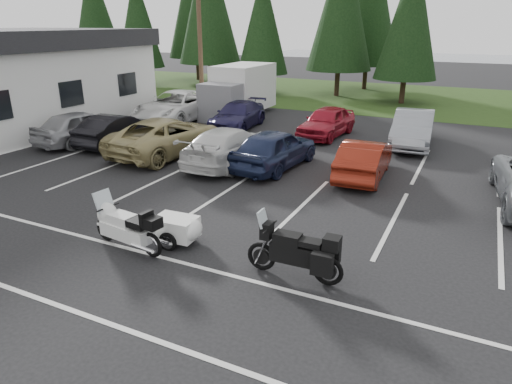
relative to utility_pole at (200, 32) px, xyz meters
The scene contains 25 objects.
ground 16.31m from the utility_pole, 50.19° to the right, with size 120.00×120.00×0.00m, color black.
grass_strip 16.31m from the utility_pole, 50.19° to the left, with size 80.00×16.00×0.01m, color #1F3511.
lake_water 45.47m from the utility_pole, 71.97° to the left, with size 70.00×50.00×0.02m, color slate.
utility_pole is the anchor object (origin of this frame).
box_truck 3.85m from the utility_pole, 14.04° to the left, with size 2.40×5.60×2.90m, color silver, non-canonical shape.
stall_markings 14.90m from the utility_pole, 45.00° to the right, with size 32.00×16.00×0.01m, color silver.
conifer_0 20.90m from the utility_pole, 149.74° to the left, with size 4.58×4.58×10.66m.
conifer_1 15.14m from the utility_pole, 142.52° to the left, with size 3.96×3.96×9.22m.
conifer_3 9.43m from the utility_pole, 93.04° to the left, with size 3.87×3.87×9.02m.
conifer_4 12.13m from the utility_pole, 65.36° to the left, with size 4.80×4.80×11.17m.
conifer_5 13.89m from the utility_pole, 43.83° to the left, with size 4.14×4.14×9.63m.
conifer_back_b 16.75m from the utility_pole, 68.84° to the left, with size 4.97×4.97×11.58m.
car_near_0 9.17m from the utility_pole, 99.60° to the right, with size 1.80×4.48×1.52m, color #99999D.
car_near_1 8.68m from the utility_pole, 87.77° to the right, with size 1.47×4.23×1.39m, color black.
car_near_2 9.48m from the utility_pole, 67.55° to the right, with size 2.56×5.56×1.55m, color #9E905B.
car_near_3 11.03m from the utility_pole, 51.89° to the right, with size 2.02×4.97×1.44m, color silver.
car_near_4 11.95m from the utility_pole, 43.67° to the right, with size 1.79×4.46×1.52m, color #1A2241.
car_near_5 14.26m from the utility_pole, 32.85° to the right, with size 1.44×4.12×1.36m, color maroon.
car_far_0 4.45m from the utility_pole, 98.62° to the right, with size 2.75×5.97×1.66m, color white.
car_far_1 5.85m from the utility_pole, 32.13° to the right, with size 1.88×4.64×1.35m, color #1C183E.
car_far_2 9.46m from the utility_pole, 13.39° to the right, with size 1.70×4.22×1.44m, color maroon.
car_far_3 13.12m from the utility_pole, ahead, with size 1.65×4.72×1.56m, color gray.
touring_motorcycle 17.70m from the utility_pole, 63.75° to the right, with size 2.48×0.76×1.37m, color white, non-canonical shape.
cargo_trailer 17.55m from the utility_pole, 59.91° to the right, with size 1.53×0.86×0.71m, color white, non-canonical shape.
adventure_motorcycle 19.44m from the utility_pole, 51.74° to the right, with size 2.43×0.84×1.48m, color black, non-canonical shape.
Camera 1 is at (4.89, -11.14, 5.25)m, focal length 32.00 mm.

